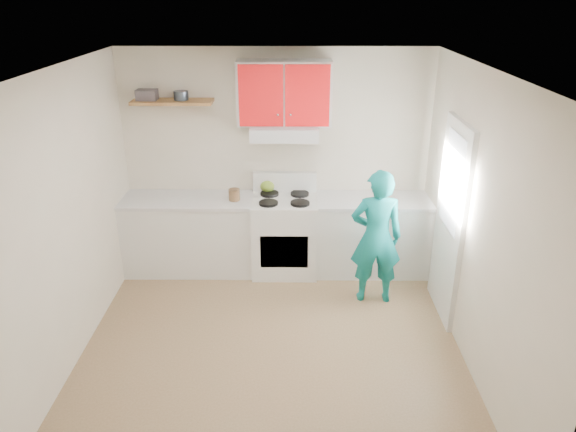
{
  "coord_description": "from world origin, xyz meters",
  "views": [
    {
      "loc": [
        0.19,
        -4.23,
        3.2
      ],
      "look_at": [
        0.15,
        0.55,
        1.15
      ],
      "focal_mm": 33.45,
      "sensor_mm": 36.0,
      "label": 1
    }
  ],
  "objects_px": {
    "crock": "(234,196)",
    "stove": "(285,235)",
    "tin": "(181,96)",
    "kettle": "(267,186)",
    "person": "(376,237)"
  },
  "relations": [
    {
      "from": "kettle",
      "to": "person",
      "type": "distance_m",
      "value": 1.52
    },
    {
      "from": "stove",
      "to": "person",
      "type": "relative_size",
      "value": 0.61
    },
    {
      "from": "kettle",
      "to": "stove",
      "type": "bearing_deg",
      "value": -31.7
    },
    {
      "from": "stove",
      "to": "kettle",
      "type": "relative_size",
      "value": 5.26
    },
    {
      "from": "kettle",
      "to": "crock",
      "type": "distance_m",
      "value": 0.46
    },
    {
      "from": "crock",
      "to": "stove",
      "type": "bearing_deg",
      "value": 2.9
    },
    {
      "from": "stove",
      "to": "person",
      "type": "xyz_separation_m",
      "value": [
        0.98,
        -0.66,
        0.29
      ]
    },
    {
      "from": "person",
      "to": "stove",
      "type": "bearing_deg",
      "value": -32.82
    },
    {
      "from": "tin",
      "to": "kettle",
      "type": "bearing_deg",
      "value": 4.14
    },
    {
      "from": "stove",
      "to": "crock",
      "type": "xyz_separation_m",
      "value": [
        -0.58,
        -0.03,
        0.52
      ]
    },
    {
      "from": "tin",
      "to": "kettle",
      "type": "xyz_separation_m",
      "value": [
        0.94,
        0.07,
        -1.09
      ]
    },
    {
      "from": "crock",
      "to": "person",
      "type": "height_order",
      "value": "person"
    },
    {
      "from": "stove",
      "to": "person",
      "type": "distance_m",
      "value": 1.22
    },
    {
      "from": "stove",
      "to": "kettle",
      "type": "height_order",
      "value": "kettle"
    },
    {
      "from": "tin",
      "to": "crock",
      "type": "distance_m",
      "value": 1.26
    }
  ]
}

